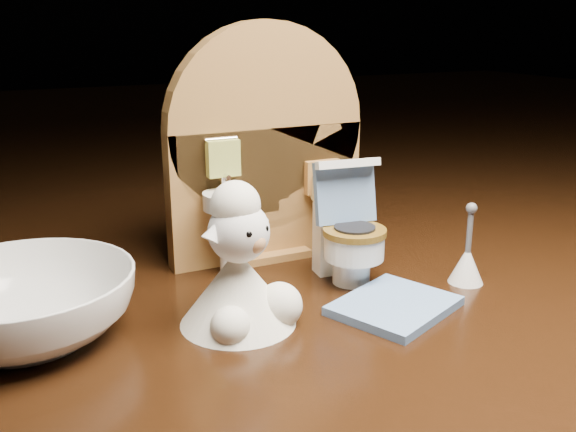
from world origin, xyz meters
name	(u,v)px	position (x,y,z in m)	size (l,w,h in m)	color
backdrop_panel	(265,158)	(0.00, 0.06, 0.07)	(0.13, 0.05, 0.15)	#A26F36
toy_toilet	(348,236)	(0.03, 0.01, 0.03)	(0.04, 0.05, 0.07)	white
bath_mat	(394,306)	(0.03, -0.04, 0.00)	(0.06, 0.05, 0.00)	#6083B4
toilet_brush	(467,262)	(0.09, -0.03, 0.01)	(0.02, 0.02, 0.05)	white
plush_lamb	(240,275)	(-0.05, -0.02, 0.03)	(0.06, 0.06, 0.08)	white
ceramic_bowl	(25,306)	(-0.15, 0.01, 0.02)	(0.11, 0.11, 0.03)	white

